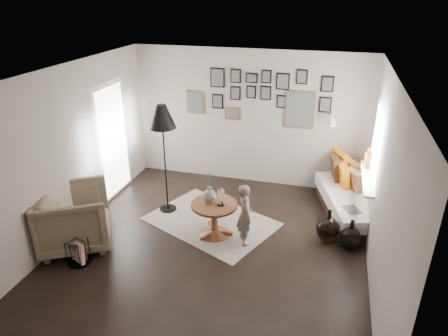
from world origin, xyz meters
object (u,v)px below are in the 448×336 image
(vase, at_px, (209,194))
(demijohn_large, at_px, (328,229))
(demijohn_small, at_px, (350,238))
(child, at_px, (245,215))
(floor_lamp, at_px, (162,121))
(daybed, at_px, (350,198))
(magazine_basket, at_px, (78,250))
(armchair, at_px, (74,218))
(pedestal_table, at_px, (214,221))

(vase, bearing_deg, demijohn_large, 9.65)
(demijohn_small, xyz_separation_m, child, (-1.55, -0.29, 0.32))
(vase, height_order, child, vase)
(floor_lamp, distance_m, demijohn_small, 3.42)
(child, bearing_deg, vase, 53.41)
(daybed, distance_m, child, 2.08)
(child, bearing_deg, demijohn_large, -97.37)
(magazine_basket, xyz_separation_m, demijohn_small, (3.72, 1.39, -0.02))
(magazine_basket, relative_size, child, 0.41)
(daybed, distance_m, armchair, 4.51)
(magazine_basket, distance_m, child, 2.45)
(armchair, bearing_deg, pedestal_table, -98.73)
(floor_lamp, bearing_deg, armchair, -125.02)
(pedestal_table, height_order, floor_lamp, floor_lamp)
(demijohn_large, distance_m, demijohn_small, 0.36)
(child, bearing_deg, floor_lamp, 41.80)
(floor_lamp, distance_m, demijohn_large, 3.10)
(armchair, height_order, magazine_basket, armchair)
(daybed, bearing_deg, vase, -166.21)
(floor_lamp, relative_size, magazine_basket, 4.71)
(armchair, distance_m, magazine_basket, 0.55)
(vase, distance_m, magazine_basket, 2.05)
(demijohn_small, height_order, child, child)
(pedestal_table, height_order, child, child)
(pedestal_table, relative_size, daybed, 0.36)
(daybed, height_order, magazine_basket, daybed)
(pedestal_table, xyz_separation_m, child, (0.51, -0.09, 0.24))
(pedestal_table, xyz_separation_m, floor_lamp, (-1.02, 0.53, 1.38))
(vase, relative_size, armchair, 0.50)
(pedestal_table, height_order, daybed, daybed)
(pedestal_table, xyz_separation_m, armchair, (-1.94, -0.79, 0.20))
(vase, xyz_separation_m, child, (0.59, -0.11, -0.22))
(demijohn_large, bearing_deg, magazine_basket, -155.96)
(pedestal_table, distance_m, demijohn_small, 2.07)
(armchair, xyz_separation_m, demijohn_large, (3.67, 1.12, -0.26))
(pedestal_table, height_order, armchair, armchair)
(armchair, height_order, demijohn_large, armchair)
(vase, height_order, daybed, vase)
(daybed, height_order, armchair, armchair)
(floor_lamp, height_order, child, floor_lamp)
(daybed, xyz_separation_m, floor_lamp, (-3.08, -0.76, 1.36))
(pedestal_table, relative_size, magazine_basket, 1.77)
(floor_lamp, bearing_deg, vase, -28.46)
(pedestal_table, distance_m, demijohn_large, 1.75)
(vase, distance_m, demijohn_small, 2.21)
(magazine_basket, relative_size, demijohn_large, 0.76)
(armchair, bearing_deg, vase, -97.36)
(vase, distance_m, armchair, 2.05)
(pedestal_table, bearing_deg, daybed, 32.01)
(daybed, xyz_separation_m, armchair, (-4.00, -2.08, 0.18))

